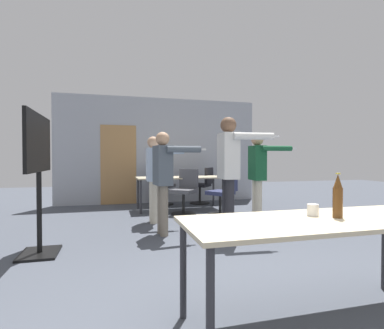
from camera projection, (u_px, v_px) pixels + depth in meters
back_wall at (159, 151)px, 8.08m from camera, size 5.38×0.12×2.81m
conference_table_near at (320, 228)px, 2.16m from camera, size 2.01×0.76×0.76m
conference_table_far at (180, 180)px, 6.97m from camera, size 2.00×0.79×0.76m
tv_screen at (39, 164)px, 3.68m from camera, size 0.44×1.23×1.74m
person_near_casual at (258, 169)px, 5.46m from camera, size 0.73×0.61×1.64m
person_far_watching at (163, 173)px, 4.65m from camera, size 0.77×0.60×1.60m
person_right_polo at (229, 164)px, 4.55m from camera, size 0.80×0.69×1.82m
person_center_tall at (154, 171)px, 5.54m from camera, size 0.73×0.66×1.60m
office_chair_side_rolled at (223, 195)px, 6.21m from camera, size 0.66×0.68×0.93m
office_chair_far_left at (185, 193)px, 6.40m from camera, size 0.68×0.69×0.96m
office_chair_near_pushed at (161, 187)px, 7.68m from camera, size 0.69×0.68×0.95m
office_chair_mid_tucked at (203, 187)px, 7.82m from camera, size 0.69×0.68×0.95m
beer_bottle at (338, 197)px, 2.19m from camera, size 0.07×0.07×0.33m
drink_cup at (313, 210)px, 2.27m from camera, size 0.08×0.08×0.09m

